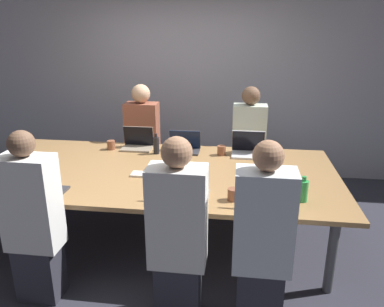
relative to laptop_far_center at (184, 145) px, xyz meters
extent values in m
plane|color=#2D2D38|center=(-0.18, -0.61, -0.80)|extent=(24.00, 24.00, 0.00)
cube|color=#9999A3|center=(-0.18, 1.31, 0.60)|extent=(12.00, 0.06, 2.80)
cube|color=#9E7547|center=(-0.18, -0.61, -0.09)|extent=(3.47, 1.67, 0.04)
cylinder|color=#4C4C51|center=(1.37, -1.27, -0.45)|extent=(0.08, 0.08, 0.69)
cylinder|color=#4C4C51|center=(-1.73, 0.04, -0.45)|extent=(0.08, 0.08, 0.69)
cylinder|color=#4C4C51|center=(1.37, 0.04, -0.45)|extent=(0.08, 0.08, 0.69)
cube|color=#333338|center=(0.00, -0.05, -0.06)|extent=(0.34, 0.21, 0.02)
cube|color=#333338|center=(0.00, 0.05, 0.06)|extent=(0.35, 0.05, 0.21)
cube|color=#0F1933|center=(0.00, 0.04, 0.06)|extent=(0.34, 0.05, 0.21)
cube|color=gray|center=(0.21, -1.17, -0.06)|extent=(0.35, 0.25, 0.02)
cube|color=gray|center=(0.21, -1.27, 0.07)|extent=(0.35, 0.07, 0.25)
cube|color=black|center=(0.21, -1.26, 0.07)|extent=(0.35, 0.07, 0.24)
cube|color=#2D2D38|center=(0.21, -1.69, -0.57)|extent=(0.32, 0.24, 0.45)
cube|color=silver|center=(0.21, -1.69, 0.02)|extent=(0.40, 0.24, 0.73)
sphere|color=#9E7051|center=(0.21, -1.69, 0.49)|extent=(0.21, 0.21, 0.21)
cube|color=#333338|center=(-0.98, -1.25, -0.06)|extent=(0.32, 0.24, 0.02)
cube|color=#333338|center=(-0.98, -1.37, 0.07)|extent=(0.32, 0.03, 0.24)
cube|color=silver|center=(-0.98, -1.36, 0.07)|extent=(0.32, 0.03, 0.24)
cube|color=#2D2D38|center=(-0.91, -1.62, -0.57)|extent=(0.32, 0.24, 0.45)
cube|color=silver|center=(-0.91, -1.62, 0.02)|extent=(0.40, 0.24, 0.73)
sphere|color=brown|center=(-0.91, -1.62, 0.48)|extent=(0.19, 0.19, 0.19)
cube|color=silver|center=(0.84, -1.22, -0.06)|extent=(0.32, 0.24, 0.02)
cube|color=silver|center=(0.84, -1.31, 0.07)|extent=(0.33, 0.09, 0.23)
cube|color=black|center=(0.84, -1.30, 0.06)|extent=(0.32, 0.08, 0.23)
cube|color=#2D2D38|center=(0.79, -1.67, -0.57)|extent=(0.32, 0.24, 0.45)
cube|color=silver|center=(0.79, -1.67, 0.02)|extent=(0.40, 0.24, 0.73)
sphere|color=#9E7051|center=(0.79, -1.67, 0.48)|extent=(0.20, 0.20, 0.20)
cylinder|color=brown|center=(0.58, -1.19, -0.02)|extent=(0.09, 0.09, 0.10)
cylinder|color=green|center=(1.13, -1.13, 0.02)|extent=(0.08, 0.08, 0.17)
cylinder|color=green|center=(1.13, -1.13, 0.12)|extent=(0.04, 0.04, 0.04)
cube|color=silver|center=(0.70, -0.07, -0.06)|extent=(0.34, 0.26, 0.02)
cube|color=silver|center=(0.70, 0.02, 0.08)|extent=(0.35, 0.11, 0.25)
cube|color=black|center=(0.70, 0.01, 0.07)|extent=(0.34, 0.11, 0.24)
cube|color=#2D2D38|center=(0.72, 0.48, -0.57)|extent=(0.32, 0.24, 0.45)
cube|color=beige|center=(0.72, 0.48, 0.02)|extent=(0.40, 0.24, 0.73)
sphere|color=brown|center=(0.72, 0.48, 0.49)|extent=(0.22, 0.22, 0.22)
cylinder|color=brown|center=(0.42, -0.08, -0.02)|extent=(0.09, 0.09, 0.10)
cube|color=gray|center=(-0.55, -0.01, -0.06)|extent=(0.34, 0.22, 0.02)
cube|color=gray|center=(-0.55, 0.09, 0.06)|extent=(0.35, 0.04, 0.23)
cube|color=black|center=(-0.55, 0.08, 0.06)|extent=(0.34, 0.04, 0.22)
cube|color=#2D2D38|center=(-0.59, 0.42, -0.57)|extent=(0.32, 0.24, 0.45)
cube|color=brown|center=(-0.59, 0.42, 0.02)|extent=(0.40, 0.24, 0.73)
sphere|color=tan|center=(-0.59, 0.42, 0.50)|extent=(0.23, 0.23, 0.23)
cylinder|color=brown|center=(-0.84, -0.04, -0.02)|extent=(0.09, 0.09, 0.10)
cylinder|color=black|center=(-0.29, -0.13, 0.03)|extent=(0.07, 0.07, 0.19)
cylinder|color=black|center=(-0.29, -0.13, 0.14)|extent=(0.03, 0.03, 0.04)
cube|color=black|center=(0.03, -0.76, -0.04)|extent=(0.06, 0.15, 0.05)
cube|color=silver|center=(-0.29, -0.77, -0.06)|extent=(0.20, 0.13, 0.02)
camera|label=1|loc=(0.61, -3.94, 1.25)|focal=35.00mm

